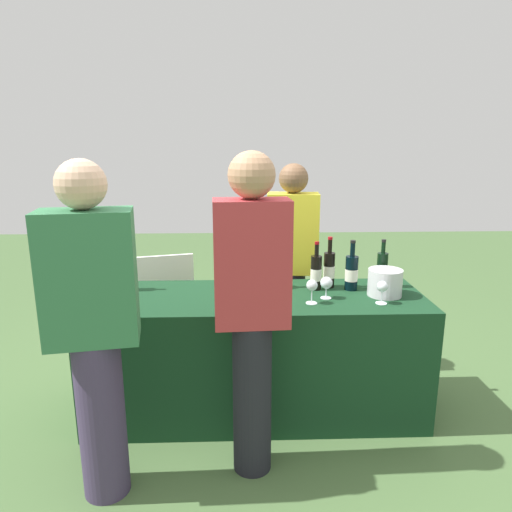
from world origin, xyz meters
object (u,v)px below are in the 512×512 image
object	(u,v)px
wine_bottle_4	(351,272)
guest_1	(252,305)
wine_bottle_2	(316,272)
server_pouring	(292,262)
wine_bottle_1	(267,271)
wine_glass_3	(382,288)
wine_bottle_0	(122,273)
guest_0	(94,325)
wine_bottle_3	(329,269)
wine_glass_0	(253,286)
ice_bucket	(385,283)
wine_glass_1	(312,286)
wine_glass_2	(326,284)
wine_bottle_5	(382,270)
menu_board	(162,306)

from	to	relation	value
wine_bottle_4	guest_1	distance (m)	0.92
wine_bottle_2	server_pouring	bearing A→B (deg)	103.62
wine_bottle_1	wine_glass_3	bearing A→B (deg)	-26.52
wine_bottle_0	guest_0	world-z (taller)	guest_0
wine_glass_3	guest_1	world-z (taller)	guest_1
wine_bottle_0	wine_bottle_3	size ratio (longest dim) A/B	0.96
wine_glass_0	wine_glass_3	xyz separation A→B (m)	(0.74, -0.02, -0.01)
ice_bucket	wine_bottle_1	bearing A→B (deg)	166.08
wine_bottle_2	wine_bottle_4	bearing A→B (deg)	-2.90
server_pouring	ice_bucket	bearing A→B (deg)	136.30
wine_bottle_1	wine_glass_3	xyz separation A→B (m)	(0.65, -0.32, -0.01)
wine_bottle_0	wine_bottle_2	bearing A→B (deg)	-1.25
ice_bucket	guest_0	bearing A→B (deg)	-156.22
wine_glass_1	ice_bucket	world-z (taller)	ice_bucket
wine_glass_3	server_pouring	bearing A→B (deg)	121.96
wine_bottle_1	wine_bottle_4	world-z (taller)	wine_bottle_4
wine_glass_2	wine_bottle_5	bearing A→B (deg)	27.79
wine_bottle_2	guest_1	xyz separation A→B (m)	(-0.42, -0.67, 0.03)
ice_bucket	wine_bottle_4	bearing A→B (deg)	145.77
wine_bottle_2	wine_bottle_5	bearing A→B (deg)	4.57
guest_0	wine_bottle_4	bearing A→B (deg)	21.04
ice_bucket	wine_glass_0	bearing A→B (deg)	-171.19
server_pouring	wine_bottle_0	bearing A→B (deg)	24.31
guest_1	wine_bottle_0	bearing A→B (deg)	135.87
wine_bottle_4	server_pouring	distance (m)	0.55
wine_bottle_3	guest_1	bearing A→B (deg)	-125.76
wine_bottle_0	wine_bottle_4	world-z (taller)	wine_bottle_4
wine_glass_2	wine_bottle_1	bearing A→B (deg)	147.48
wine_bottle_2	guest_1	distance (m)	0.79
server_pouring	menu_board	world-z (taller)	server_pouring
wine_glass_2	server_pouring	distance (m)	0.62
wine_glass_2	menu_board	world-z (taller)	wine_glass_2
wine_bottle_3	ice_bucket	bearing A→B (deg)	-30.05
wine_glass_0	wine_glass_1	world-z (taller)	wine_glass_0
ice_bucket	server_pouring	xyz separation A→B (m)	(-0.51, 0.56, -0.01)
guest_0	wine_glass_3	bearing A→B (deg)	10.45
wine_glass_3	wine_bottle_3	bearing A→B (deg)	127.18
wine_bottle_0	wine_glass_0	xyz separation A→B (m)	(0.82, -0.28, -0.01)
ice_bucket	server_pouring	size ratio (longest dim) A/B	0.13
wine_bottle_2	wine_glass_0	distance (m)	0.48
wine_bottle_4	wine_bottle_5	bearing A→B (deg)	12.41
wine_bottle_5	wine_glass_0	distance (m)	0.88
server_pouring	menu_board	xyz separation A→B (m)	(-1.00, 0.28, -0.43)
wine_bottle_3	wine_glass_3	xyz separation A→B (m)	(0.25, -0.33, -0.02)
wine_glass_0	guest_0	distance (m)	0.93
wine_bottle_0	guest_0	size ratio (longest dim) A/B	0.20
wine_bottle_1	wine_glass_2	world-z (taller)	wine_bottle_1
wine_glass_2	guest_1	world-z (taller)	guest_1
wine_bottle_3	wine_bottle_4	world-z (taller)	wine_bottle_3
wine_bottle_4	wine_glass_3	size ratio (longest dim) A/B	2.35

